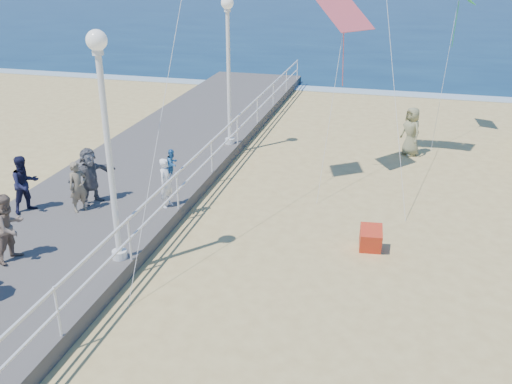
% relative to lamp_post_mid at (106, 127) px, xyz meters
% --- Properties ---
extents(ground, '(160.00, 160.00, 0.00)m').
position_rel_lamp_post_mid_xyz_m(ground, '(5.35, 0.00, -3.66)').
color(ground, '#E4C877').
rests_on(ground, ground).
extents(ocean, '(160.00, 90.00, 0.05)m').
position_rel_lamp_post_mid_xyz_m(ocean, '(5.35, 65.00, -3.65)').
color(ocean, '#0C2C4A').
rests_on(ocean, ground).
extents(surf_line, '(160.00, 1.20, 0.04)m').
position_rel_lamp_post_mid_xyz_m(surf_line, '(5.35, 20.50, -3.63)').
color(surf_line, white).
rests_on(surf_line, ground).
extents(boardwalk, '(5.00, 44.00, 0.40)m').
position_rel_lamp_post_mid_xyz_m(boardwalk, '(-2.15, 0.00, -3.46)').
color(boardwalk, '#635F59').
rests_on(boardwalk, ground).
extents(railing, '(0.05, 42.00, 0.55)m').
position_rel_lamp_post_mid_xyz_m(railing, '(0.30, 0.00, -2.41)').
color(railing, white).
rests_on(railing, boardwalk).
extents(lamp_post_mid, '(0.44, 0.44, 5.32)m').
position_rel_lamp_post_mid_xyz_m(lamp_post_mid, '(0.00, 0.00, 0.00)').
color(lamp_post_mid, white).
rests_on(lamp_post_mid, boardwalk).
extents(lamp_post_far, '(0.44, 0.44, 5.32)m').
position_rel_lamp_post_mid_xyz_m(lamp_post_far, '(0.00, 9.00, 0.00)').
color(lamp_post_far, white).
rests_on(lamp_post_far, boardwalk).
extents(woman_holding_toddler, '(0.46, 0.59, 1.44)m').
position_rel_lamp_post_mid_xyz_m(woman_holding_toddler, '(-0.05, 3.07, -2.54)').
color(woman_holding_toddler, white).
rests_on(woman_holding_toddler, boardwalk).
extents(toddler_held, '(0.41, 0.47, 0.84)m').
position_rel_lamp_post_mid_xyz_m(toddler_held, '(0.10, 3.22, -1.99)').
color(toddler_held, '#3072B5').
rests_on(toddler_held, boardwalk).
extents(spectator_1, '(0.74, 0.89, 1.67)m').
position_rel_lamp_post_mid_xyz_m(spectator_1, '(-2.40, -0.67, -2.43)').
color(spectator_1, '#846D5B').
rests_on(spectator_1, boardwalk).
extents(spectator_5, '(1.13, 1.60, 1.66)m').
position_rel_lamp_post_mid_xyz_m(spectator_5, '(-2.28, 2.79, -2.43)').
color(spectator_5, slate).
rests_on(spectator_5, boardwalk).
extents(spectator_6, '(0.59, 0.63, 1.45)m').
position_rel_lamp_post_mid_xyz_m(spectator_6, '(-2.31, 2.18, -2.53)').
color(spectator_6, '#7C6E56').
rests_on(spectator_6, boardwalk).
extents(spectator_7, '(0.91, 0.99, 1.63)m').
position_rel_lamp_post_mid_xyz_m(spectator_7, '(-3.72, 1.79, -2.45)').
color(spectator_7, '#191A37').
rests_on(spectator_7, boardwalk).
extents(beach_walker_c, '(1.02, 1.07, 1.84)m').
position_rel_lamp_post_mid_xyz_m(beach_walker_c, '(6.62, 10.58, -2.74)').
color(beach_walker_c, gray).
rests_on(beach_walker_c, ground).
extents(box_kite, '(0.62, 0.76, 0.74)m').
position_rel_lamp_post_mid_xyz_m(box_kite, '(5.74, 2.61, -3.36)').
color(box_kite, red).
rests_on(box_kite, ground).
extents(kite_diamond_pink, '(1.83, 1.87, 0.87)m').
position_rel_lamp_post_mid_xyz_m(kite_diamond_pink, '(4.24, 7.55, 1.70)').
color(kite_diamond_pink, '#D95059').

